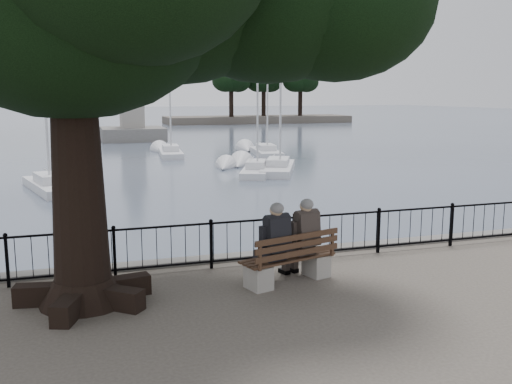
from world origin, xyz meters
name	(u,v)px	position (x,y,z in m)	size (l,w,h in m)	color
harbor	(249,279)	(0.00, 3.00, -0.50)	(260.00, 260.00, 1.20)	#5C5853
railing	(256,239)	(0.00, 2.50, 0.56)	(22.06, 0.06, 1.00)	black
bench	(290,265)	(0.26, 1.11, 0.36)	(2.06, 1.12, 1.04)	gray
person_left	(272,247)	(-0.12, 1.13, 0.76)	(0.63, 0.90, 1.65)	black
person_right	(301,241)	(0.58, 1.33, 0.76)	(0.63, 0.90, 1.65)	#2A2522
lion_monument	(132,118)	(2.00, 49.93, 1.28)	(6.15, 6.15, 9.04)	#5C5853
sailboat_b	(82,185)	(-3.43, 19.60, -0.68)	(1.79, 5.14, 10.31)	silver
sailboat_c	(256,169)	(6.43, 22.67, -0.70)	(3.32, 5.38, 9.66)	silver
sailboat_d	(278,167)	(7.97, 23.12, -0.67)	(4.05, 6.30, 11.79)	silver
sailboat_f	(171,152)	(3.27, 34.16, -0.66)	(2.12, 5.81, 11.83)	silver
sailboat_g	(266,151)	(10.35, 32.46, -0.70)	(2.50, 6.15, 10.52)	silver
sailboat_h	(75,148)	(-3.64, 39.04, -0.61)	(3.61, 5.98, 13.79)	silver
sailboat_i	(50,184)	(-4.89, 20.25, -0.68)	(2.95, 5.90, 11.16)	silver
far_shore	(262,98)	(25.54, 79.46, 3.00)	(30.00, 8.60, 9.18)	#46403A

